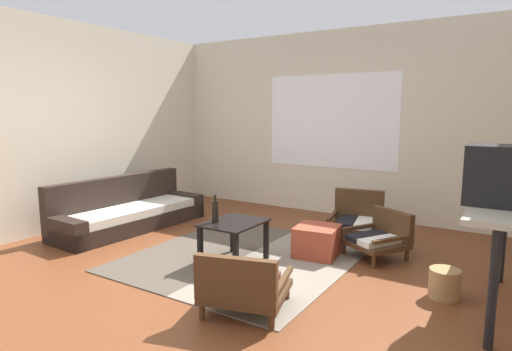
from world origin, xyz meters
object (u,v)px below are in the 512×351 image
object	(u,v)px
clay_vase	(507,180)
armchair_striped_foreground	(244,286)
ottoman_orange	(317,241)
wicker_basket	(444,284)
console_shelf	(503,216)
armchair_corner	(380,236)
couch	(128,212)
coffee_table	(234,230)
glass_bottle	(215,211)
crt_television	(505,176)
armchair_by_window	(357,218)

from	to	relation	value
clay_vase	armchair_striped_foreground	bearing A→B (deg)	-136.78
armchair_striped_foreground	ottoman_orange	bearing A→B (deg)	92.50
wicker_basket	console_shelf	bearing A→B (deg)	-3.17
armchair_striped_foreground	armchair_corner	world-z (taller)	armchair_striped_foreground
couch	clay_vase	bearing A→B (deg)	4.42
coffee_table	wicker_basket	xyz separation A→B (m)	(1.94, 0.27, -0.23)
armchair_corner	glass_bottle	size ratio (longest dim) A/B	2.64
crt_television	coffee_table	bearing A→B (deg)	-176.01
couch	crt_television	distance (m)	4.36
coffee_table	clay_vase	distance (m)	2.49
crt_television	clay_vase	size ratio (longest dim) A/B	1.67
ottoman_orange	crt_television	distance (m)	1.98
ottoman_orange	wicker_basket	xyz separation A→B (m)	(1.32, -0.37, -0.04)
glass_bottle	crt_television	bearing A→B (deg)	6.55
clay_vase	console_shelf	bearing A→B (deg)	-90.00
coffee_table	armchair_by_window	world-z (taller)	armchair_by_window
couch	clay_vase	size ratio (longest dim) A/B	6.60
coffee_table	ottoman_orange	bearing A→B (deg)	46.05
armchair_striped_foreground	armchair_corner	xyz separation A→B (m)	(0.51, 1.83, 0.01)
wicker_basket	armchair_corner	bearing A→B (deg)	136.33
console_shelf	glass_bottle	bearing A→B (deg)	-171.42
coffee_table	console_shelf	distance (m)	2.36
armchair_by_window	armchair_striped_foreground	bearing A→B (deg)	-91.13
ottoman_orange	clay_vase	xyz separation A→B (m)	(1.69, 0.03, 0.81)
console_shelf	ottoman_orange	bearing A→B (deg)	166.84
armchair_striped_foreground	crt_television	distance (m)	2.09
couch	armchair_by_window	xyz separation A→B (m)	(2.69, 1.23, 0.03)
armchair_striped_foreground	glass_bottle	bearing A→B (deg)	138.68
armchair_corner	wicker_basket	size ratio (longest dim) A/B	2.96
crt_television	armchair_striped_foreground	bearing A→B (deg)	-148.07
armchair_striped_foreground	console_shelf	distance (m)	2.03
console_shelf	glass_bottle	distance (m)	2.49
armchair_striped_foreground	wicker_basket	world-z (taller)	armchair_striped_foreground
coffee_table	glass_bottle	distance (m)	0.28
armchair_by_window	console_shelf	distance (m)	2.12
glass_bottle	ottoman_orange	bearing A→B (deg)	45.04
ottoman_orange	console_shelf	xyz separation A→B (m)	(1.69, -0.40, 0.59)
coffee_table	crt_television	xyz separation A→B (m)	(2.31, 0.16, 0.72)
armchair_striped_foreground	crt_television	world-z (taller)	crt_television
couch	armchair_striped_foreground	size ratio (longest dim) A/B	2.76
console_shelf	glass_bottle	world-z (taller)	console_shelf
armchair_striped_foreground	clay_vase	distance (m)	2.35
crt_television	clay_vase	distance (m)	0.53
armchair_striped_foreground	wicker_basket	bearing A→B (deg)	41.80
couch	wicker_basket	xyz separation A→B (m)	(3.90, -0.08, -0.09)
crt_television	ottoman_orange	bearing A→B (deg)	163.99
armchair_by_window	crt_television	distance (m)	2.28
armchair_striped_foreground	ottoman_orange	distance (m)	1.50
crt_television	couch	bearing A→B (deg)	177.49
ottoman_orange	wicker_basket	bearing A→B (deg)	-15.86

